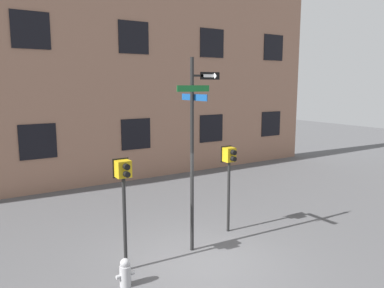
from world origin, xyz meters
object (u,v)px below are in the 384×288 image
pedestrian_signal_left (124,184)px  pedestrian_signal_right (229,166)px  street_sign_pole (194,141)px  fire_hydrant (125,273)px

pedestrian_signal_left → pedestrian_signal_right: bearing=9.3°
pedestrian_signal_left → pedestrian_signal_right: pedestrian_signal_left is taller
street_sign_pole → pedestrian_signal_left: bearing=-178.1°
pedestrian_signal_right → fire_hydrant: bearing=-162.0°
pedestrian_signal_right → pedestrian_signal_left: bearing=-170.7°
fire_hydrant → pedestrian_signal_left: bearing=66.2°
street_sign_pole → pedestrian_signal_left: 2.03m
street_sign_pole → fire_hydrant: street_sign_pole is taller
pedestrian_signal_right → fire_hydrant: size_ratio=4.05×
street_sign_pole → fire_hydrant: size_ratio=7.89×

